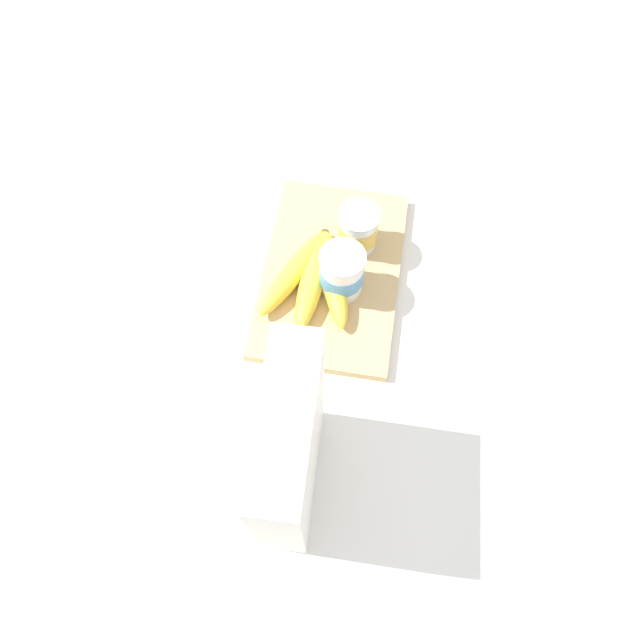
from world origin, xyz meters
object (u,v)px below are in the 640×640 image
Objects in this scene: cutting_board at (331,274)px; yogurt_cup_back at (342,272)px; cereal_box at (290,451)px; yogurt_cup_front at (358,229)px; banana_bunch at (314,277)px.

yogurt_cup_back is (0.03, 0.02, 0.05)m from cutting_board.
cutting_board is at bearing 177.53° from cereal_box.
cutting_board is at bearing -29.41° from yogurt_cup_front.
yogurt_cup_front is at bearing 172.66° from cereal_box.
yogurt_cup_back reaches higher than yogurt_cup_front.
cereal_box is at bearing -4.95° from yogurt_cup_front.
cereal_box reaches higher than yogurt_cup_back.
yogurt_cup_front reaches higher than banana_bunch.
yogurt_cup_back is at bearing 88.70° from banana_bunch.
yogurt_cup_front is 0.09m from yogurt_cup_back.
cereal_box is at bearing -0.09° from cutting_board.
yogurt_cup_back is at bearing -9.13° from yogurt_cup_front.
banana_bunch is (-0.31, -0.02, -0.11)m from cereal_box.
yogurt_cup_front is (-0.06, 0.03, 0.05)m from cutting_board.
banana_bunch is at bearing -34.25° from yogurt_cup_front.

